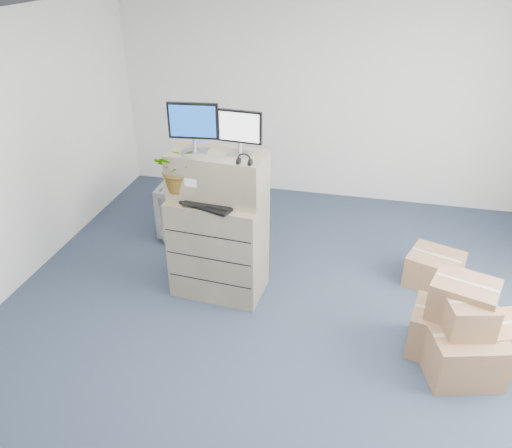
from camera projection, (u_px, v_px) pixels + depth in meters
The scene contains 16 objects.
ground at pixel (278, 352), 4.65m from camera, with size 7.00×7.00×0.00m, color #29354B.
wall_back at pixel (328, 102), 6.95m from camera, with size 6.00×0.02×2.80m, color silver.
filing_cabinet_lower at pixel (219, 246), 5.25m from camera, with size 0.94×0.58×1.10m, color #84795B.
filing_cabinet_upper at pixel (218, 176), 4.91m from camera, with size 0.94×0.47×0.47m, color #84795B.
monitor_left at pixel (193, 125), 4.70m from camera, with size 0.49×0.21×0.48m.
monitor_right at pixel (240, 130), 4.64m from camera, with size 0.43×0.19×0.43m.
headphones at pixel (244, 160), 4.53m from camera, with size 0.14×0.14×0.01m, color black.
keyboard at pixel (208, 205), 4.84m from camera, with size 0.54×0.22×0.03m, color black.
mouse at pixel (246, 208), 4.78m from camera, with size 0.10×0.06×0.03m, color silver.
water_bottle at pixel (226, 186), 4.93m from camera, with size 0.08×0.08×0.27m, color #9B9FA3.
phone_dock at pixel (213, 192), 5.01m from camera, with size 0.07×0.06×0.14m.
external_drive at pixel (251, 197), 4.96m from camera, with size 0.19×0.14×0.06m, color black.
tissue_box at pixel (252, 189), 4.95m from camera, with size 0.28×0.14×0.10m, color #4496E9.
potted_plant at pixel (179, 174), 4.87m from camera, with size 0.54×0.57×0.46m.
office_chair at pixel (197, 204), 6.38m from camera, with size 0.82×0.77×0.84m, color slate.
cardboard_boxes at pixel (464, 322), 4.58m from camera, with size 1.30×2.02×0.81m.
Camera 1 is at (0.58, -3.43, 3.32)m, focal length 35.00 mm.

